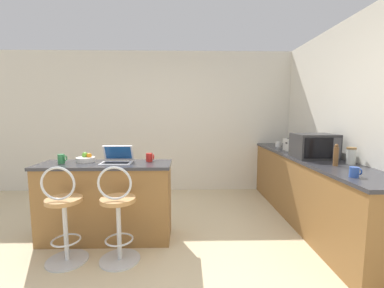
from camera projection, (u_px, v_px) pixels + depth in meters
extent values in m
plane|color=beige|center=(153.00, 266.00, 2.47)|extent=(20.00, 20.00, 0.00)
cube|color=silver|center=(169.00, 122.00, 4.83)|extent=(12.00, 0.06, 2.60)
cube|color=olive|center=(106.00, 203.00, 2.97)|extent=(1.47, 0.46, 0.87)
cube|color=#333338|center=(105.00, 165.00, 2.92)|extent=(1.50, 0.49, 0.03)
cube|color=olive|center=(309.00, 190.00, 3.46)|extent=(0.57, 3.00, 0.87)
cube|color=#333338|center=(311.00, 157.00, 3.41)|extent=(0.60, 3.03, 0.03)
cylinder|color=silver|center=(67.00, 260.00, 2.56)|extent=(0.40, 0.40, 0.02)
cylinder|color=silver|center=(66.00, 231.00, 2.52)|extent=(0.04, 0.04, 0.61)
torus|color=silver|center=(66.00, 240.00, 2.53)|extent=(0.28, 0.28, 0.02)
cylinder|color=#B7844C|center=(64.00, 200.00, 2.49)|extent=(0.34, 0.34, 0.04)
torus|color=silver|center=(58.00, 184.00, 2.37)|extent=(0.32, 0.02, 0.32)
cylinder|color=silver|center=(120.00, 259.00, 2.57)|extent=(0.40, 0.40, 0.02)
cylinder|color=silver|center=(119.00, 230.00, 2.53)|extent=(0.04, 0.04, 0.61)
torus|color=silver|center=(119.00, 239.00, 2.54)|extent=(0.28, 0.28, 0.02)
cylinder|color=#B7844C|center=(118.00, 200.00, 2.50)|extent=(0.34, 0.34, 0.04)
torus|color=silver|center=(115.00, 183.00, 2.38)|extent=(0.32, 0.02, 0.32)
cube|color=silver|center=(116.00, 163.00, 2.90)|extent=(0.34, 0.20, 0.01)
cube|color=black|center=(116.00, 163.00, 2.88)|extent=(0.29, 0.11, 0.00)
cube|color=silver|center=(118.00, 153.00, 3.00)|extent=(0.34, 0.09, 0.18)
cube|color=#19478C|center=(118.00, 153.00, 2.99)|extent=(0.30, 0.07, 0.15)
cube|color=#2D2D30|center=(314.00, 146.00, 3.24)|extent=(0.48, 0.40, 0.31)
cube|color=black|center=(319.00, 148.00, 3.04)|extent=(0.34, 0.01, 0.25)
cube|color=#4C4C51|center=(337.00, 148.00, 3.04)|extent=(0.10, 0.01, 0.25)
cube|color=silver|center=(295.00, 145.00, 3.84)|extent=(0.24, 0.32, 0.18)
cube|color=black|center=(292.00, 139.00, 3.83)|extent=(0.05, 0.22, 0.00)
cube|color=black|center=(298.00, 139.00, 3.83)|extent=(0.05, 0.22, 0.00)
cube|color=black|center=(286.00, 143.00, 3.84)|extent=(0.02, 0.02, 0.02)
cylinder|color=red|center=(149.00, 157.00, 3.03)|extent=(0.08, 0.08, 0.10)
torus|color=red|center=(153.00, 157.00, 3.03)|extent=(0.01, 0.06, 0.06)
cylinder|color=#338447|center=(61.00, 159.00, 2.91)|extent=(0.07, 0.07, 0.10)
torus|color=#338447|center=(66.00, 158.00, 2.91)|extent=(0.01, 0.07, 0.07)
cylinder|color=white|center=(278.00, 144.00, 4.35)|extent=(0.09, 0.09, 0.09)
torus|color=white|center=(281.00, 144.00, 4.35)|extent=(0.01, 0.06, 0.06)
cylinder|color=brown|center=(336.00, 156.00, 2.76)|extent=(0.05, 0.05, 0.20)
sphere|color=brown|center=(337.00, 146.00, 2.75)|extent=(0.04, 0.04, 0.04)
cylinder|color=#2D51AD|center=(354.00, 172.00, 2.28)|extent=(0.08, 0.08, 0.09)
torus|color=#2D51AD|center=(360.00, 172.00, 2.28)|extent=(0.01, 0.06, 0.06)
cylinder|color=silver|center=(86.00, 160.00, 3.00)|extent=(0.21, 0.21, 0.05)
sphere|color=red|center=(85.00, 155.00, 3.03)|extent=(0.06, 0.06, 0.06)
sphere|color=orange|center=(89.00, 156.00, 3.01)|extent=(0.06, 0.06, 0.06)
sphere|color=#66B233|center=(85.00, 155.00, 3.02)|extent=(0.07, 0.07, 0.07)
cylinder|color=silver|center=(351.00, 157.00, 2.86)|extent=(0.10, 0.10, 0.17)
cylinder|color=olive|center=(352.00, 148.00, 2.85)|extent=(0.10, 0.10, 0.02)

